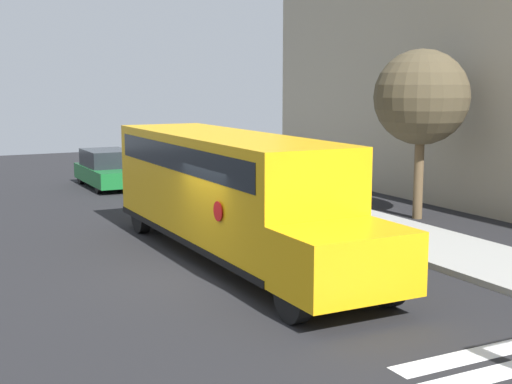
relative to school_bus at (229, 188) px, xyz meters
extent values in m
plane|color=black|center=(1.35, -1.23, -1.79)|extent=(60.00, 60.00, 0.00)
cube|color=#9E9E99|center=(1.35, 5.27, -1.71)|extent=(44.00, 3.00, 0.15)
cube|color=white|center=(7.85, 0.77, -1.79)|extent=(0.50, 3.20, 0.01)
cube|color=white|center=(8.55, 0.77, -1.79)|extent=(0.50, 3.20, 0.01)
cube|color=#EAA80F|center=(-0.37, 0.00, -0.01)|extent=(9.33, 2.50, 2.66)
cube|color=#EAA80F|center=(5.19, 0.00, -0.72)|extent=(1.80, 2.50, 1.24)
cube|color=black|center=(-0.37, 0.00, -1.26)|extent=(9.33, 2.54, 0.16)
cube|color=black|center=(-0.37, 0.00, 0.77)|extent=(8.58, 2.53, 0.64)
cylinder|color=red|center=(2.19, -1.29, -0.14)|extent=(0.44, 0.02, 0.44)
cylinder|color=black|center=(5.10, 1.08, -1.29)|extent=(1.00, 0.30, 1.00)
cylinder|color=black|center=(5.10, -1.08, -1.29)|extent=(1.00, 0.30, 1.00)
cylinder|color=black|center=(-3.83, 1.08, -1.29)|extent=(1.00, 0.30, 1.00)
cylinder|color=black|center=(-3.83, -1.08, -1.29)|extent=(1.00, 0.30, 1.00)
cube|color=#196B2D|center=(-13.18, 0.58, -1.25)|extent=(4.48, 1.89, 0.65)
cube|color=#1E2328|center=(-13.45, 0.58, -0.58)|extent=(2.51, 1.74, 0.70)
cylinder|color=black|center=(-11.70, 1.40, -1.47)|extent=(0.64, 0.22, 0.64)
cylinder|color=black|center=(-11.70, -0.25, -1.47)|extent=(0.64, 0.22, 0.64)
cylinder|color=black|center=(-14.66, 1.40, -1.47)|extent=(0.64, 0.22, 0.64)
cylinder|color=black|center=(-14.66, -0.25, -1.47)|extent=(0.64, 0.22, 0.64)
cylinder|color=brown|center=(-1.80, 7.62, -0.28)|extent=(0.31, 0.31, 3.02)
sphere|color=#4C422D|center=(-1.80, 7.62, 2.15)|extent=(3.05, 3.05, 3.05)
camera|label=1|loc=(16.10, -7.51, 2.67)|focal=50.00mm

